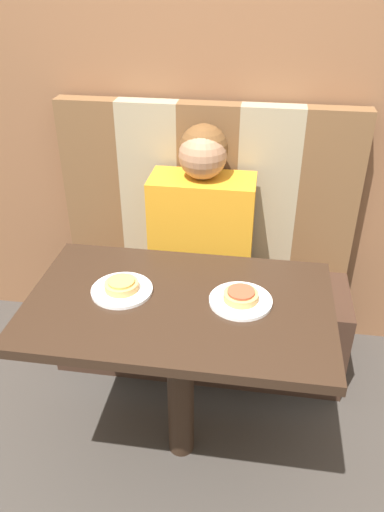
{
  "coord_description": "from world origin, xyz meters",
  "views": [
    {
      "loc": [
        0.24,
        -1.31,
        1.72
      ],
      "look_at": [
        0.0,
        0.28,
        0.74
      ],
      "focal_mm": 35.0,
      "sensor_mm": 36.0,
      "label": 1
    }
  ],
  "objects_px": {
    "person": "(202,213)",
    "pizza_right": "(241,295)",
    "plate_right": "(241,301)",
    "pizza_left": "(122,285)",
    "plate_left": "(122,290)"
  },
  "relations": [
    {
      "from": "person",
      "to": "pizza_right",
      "type": "relative_size",
      "value": 6.11
    },
    {
      "from": "pizza_right",
      "to": "pizza_left",
      "type": "bearing_deg",
      "value": 180.0
    },
    {
      "from": "pizza_right",
      "to": "plate_right",
      "type": "bearing_deg",
      "value": 0.0
    },
    {
      "from": "plate_left",
      "to": "pizza_left",
      "type": "height_order",
      "value": "pizza_left"
    },
    {
      "from": "pizza_left",
      "to": "pizza_right",
      "type": "height_order",
      "value": "same"
    },
    {
      "from": "plate_left",
      "to": "pizza_right",
      "type": "xyz_separation_m",
      "value": [
        0.4,
        0.0,
        0.02
      ]
    },
    {
      "from": "plate_right",
      "to": "pizza_right",
      "type": "xyz_separation_m",
      "value": [
        0.0,
        0.0,
        0.02
      ]
    },
    {
      "from": "plate_left",
      "to": "plate_right",
      "type": "relative_size",
      "value": 1.0
    },
    {
      "from": "person",
      "to": "plate_right",
      "type": "bearing_deg",
      "value": -69.81
    },
    {
      "from": "person",
      "to": "pizza_left",
      "type": "bearing_deg",
      "value": -110.19
    },
    {
      "from": "plate_left",
      "to": "pizza_left",
      "type": "relative_size",
      "value": 1.81
    },
    {
      "from": "plate_right",
      "to": "person",
      "type": "bearing_deg",
      "value": 110.19
    },
    {
      "from": "plate_left",
      "to": "pizza_right",
      "type": "distance_m",
      "value": 0.4
    },
    {
      "from": "plate_left",
      "to": "plate_right",
      "type": "bearing_deg",
      "value": 0.0
    },
    {
      "from": "plate_right",
      "to": "pizza_left",
      "type": "relative_size",
      "value": 1.81
    }
  ]
}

